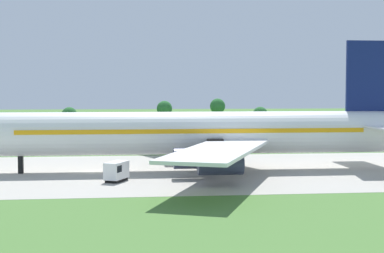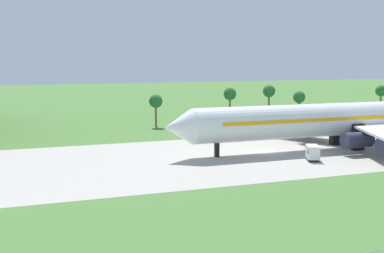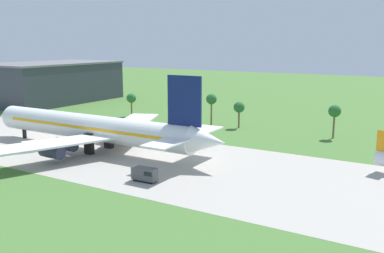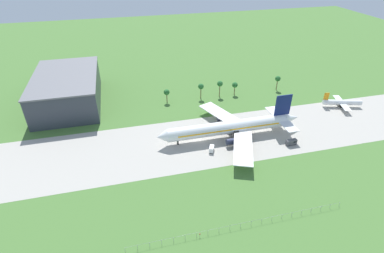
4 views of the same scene
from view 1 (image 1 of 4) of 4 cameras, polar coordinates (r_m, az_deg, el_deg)
The scene contains 5 objects.
ground_plane at distance 91.62m, azimuth -9.39°, elevation -4.39°, with size 600.00×600.00×0.00m, color #477233.
taxiway_strip at distance 91.62m, azimuth -9.39°, elevation -4.38°, with size 320.00×44.00×0.02m.
jet_airliner at distance 91.44m, azimuth 1.13°, elevation -0.66°, with size 75.51×61.50×20.45m.
catering_van at distance 81.57m, azimuth -7.38°, elevation -4.31°, with size 3.56×4.54×2.74m.
palm_tree_row at distance 138.46m, azimuth 2.82°, elevation 1.48°, with size 78.39×3.60×10.62m.
Camera 1 is at (4.97, -90.62, 12.58)m, focal length 55.00 mm.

